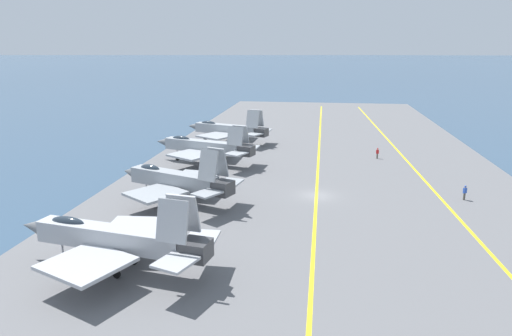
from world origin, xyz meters
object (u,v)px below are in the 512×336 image
at_px(parked_jet_nearest, 114,238).
at_px(parked_jet_second, 176,180).
at_px(parked_jet_third, 205,146).
at_px(crew_blue_vest, 465,192).
at_px(crew_red_vest, 377,153).
at_px(parked_jet_fourth, 228,129).

distance_m(parked_jet_nearest, parked_jet_second, 16.59).
height_order(parked_jet_third, crew_blue_vest, parked_jet_third).
height_order(parked_jet_nearest, parked_jet_third, parked_jet_nearest).
xyz_separation_m(parked_jet_nearest, crew_red_vest, (41.76, -24.94, -1.80)).
distance_m(parked_jet_fourth, crew_blue_vest, 44.36).
distance_m(parked_jet_second, crew_blue_vest, 33.56).
height_order(parked_jet_third, parked_jet_fourth, parked_jet_fourth).
xyz_separation_m(parked_jet_second, parked_jet_fourth, (33.99, 1.04, -0.18)).
bearing_deg(crew_red_vest, parked_jet_second, 134.94).
xyz_separation_m(parked_jet_second, crew_red_vest, (25.17, -25.22, -1.74)).
relative_size(parked_jet_second, parked_jet_third, 0.91).
bearing_deg(parked_jet_nearest, crew_red_vest, -30.85).
bearing_deg(parked_jet_nearest, parked_jet_third, 2.55).
relative_size(parked_jet_nearest, crew_red_vest, 10.02).
bearing_deg(parked_jet_second, crew_red_vest, -45.06).
bearing_deg(parked_jet_second, parked_jet_nearest, -179.05).
distance_m(parked_jet_third, crew_red_vest, 27.53).
xyz_separation_m(parked_jet_third, crew_red_vest, (7.32, -26.48, -1.77)).
distance_m(parked_jet_third, crew_blue_vest, 36.45).
height_order(parked_jet_fourth, crew_red_vest, parked_jet_fourth).
relative_size(parked_jet_second, parked_jet_fourth, 0.92).
distance_m(parked_jet_third, parked_jet_fourth, 16.15).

